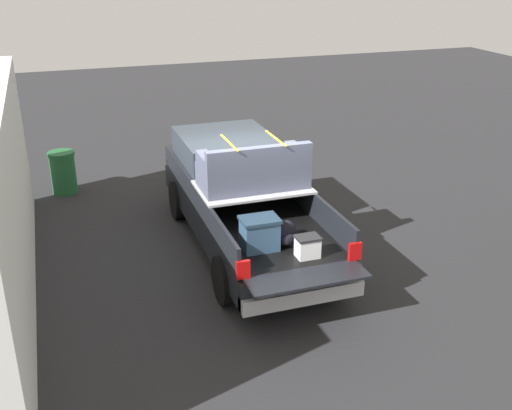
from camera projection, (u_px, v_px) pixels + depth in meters
name	position (u px, v px, depth m)	size (l,w,h in m)	color
ground_plane	(246.00, 247.00, 11.59)	(40.00, 40.00, 0.00)	#262628
pickup_truck	(239.00, 193.00, 11.54)	(6.05, 2.06, 2.23)	black
building_facade	(9.00, 203.00, 9.41)	(8.23, 0.36, 3.20)	white
trash_can	(63.00, 172.00, 13.99)	(0.60, 0.60, 0.98)	#1E592D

